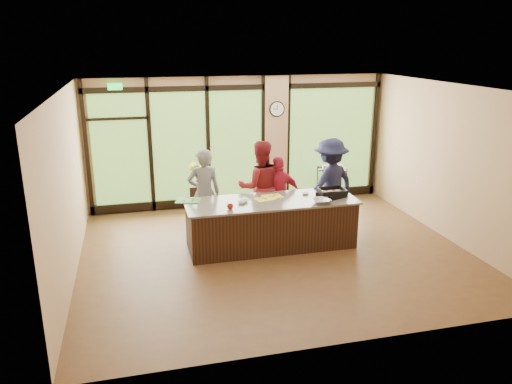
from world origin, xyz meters
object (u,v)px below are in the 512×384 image
flower_stand (202,204)px  bar_cart (332,180)px  roasting_pan (332,194)px  cook_right (330,184)px  cook_left (204,193)px  island_base (271,225)px

flower_stand → bar_cart: (3.27, 0.78, 0.11)m
roasting_pan → bar_cart: size_ratio=0.54×
bar_cart → cook_right: bearing=-94.7°
cook_left → roasting_pan: cook_left is taller
cook_right → flower_stand: bearing=-40.2°
flower_stand → cook_right: bearing=-4.9°
island_base → flower_stand: bearing=125.6°
cook_left → flower_stand: cook_left is taller
island_base → flower_stand: island_base is taller
cook_left → island_base: bearing=145.2°
cook_right → roasting_pan: size_ratio=3.86×
island_base → cook_right: bearing=25.6°
island_base → bar_cart: bar_cart is taller
bar_cart → flower_stand: bearing=-147.2°
cook_left → bar_cart: cook_left is taller
cook_right → bar_cart: (0.72, 1.61, -0.40)m
roasting_pan → flower_stand: (-2.27, 1.59, -0.53)m
cook_right → flower_stand: 2.73m
roasting_pan → bar_cart: 2.60m
roasting_pan → flower_stand: roasting_pan is taller
flower_stand → bar_cart: bearing=26.6°
cook_left → bar_cart: bearing=-154.4°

